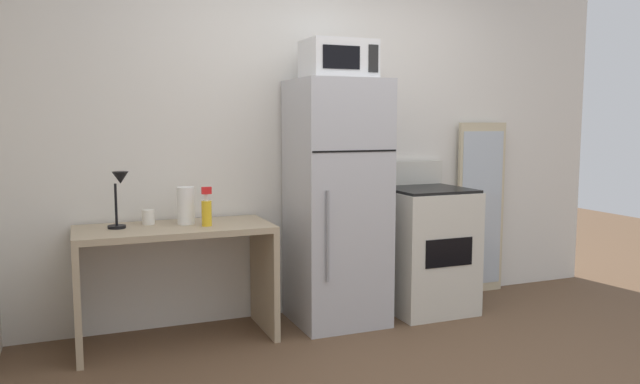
{
  "coord_description": "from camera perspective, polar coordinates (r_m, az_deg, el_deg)",
  "views": [
    {
      "loc": [
        -1.69,
        -2.54,
        1.4
      ],
      "look_at": [
        -0.22,
        1.1,
        0.96
      ],
      "focal_mm": 34.41,
      "sensor_mm": 36.0,
      "label": 1
    }
  ],
  "objects": [
    {
      "name": "desk_lamp",
      "position": [
        3.95,
        -18.17,
        0.19
      ],
      "size": [
        0.14,
        0.12,
        0.35
      ],
      "color": "black",
      "rests_on": "desk"
    },
    {
      "name": "spray_bottle",
      "position": [
        3.93,
        -10.5,
        -1.7
      ],
      "size": [
        0.06,
        0.06,
        0.25
      ],
      "color": "yellow",
      "rests_on": "desk"
    },
    {
      "name": "leaning_mirror",
      "position": [
        5.2,
        14.71,
        -1.47
      ],
      "size": [
        0.44,
        0.03,
        1.4
      ],
      "color": "#C6B793",
      "rests_on": "ground"
    },
    {
      "name": "oven_range",
      "position": [
        4.66,
        9.81,
        -5.19
      ],
      "size": [
        0.59,
        0.61,
        1.1
      ],
      "color": "beige",
      "rests_on": "ground"
    },
    {
      "name": "microwave",
      "position": [
        4.23,
        1.68,
        12.18
      ],
      "size": [
        0.46,
        0.35,
        0.26
      ],
      "color": "silver",
      "rests_on": "refrigerator"
    },
    {
      "name": "coffee_mug",
      "position": [
        4.09,
        -15.67,
        -2.25
      ],
      "size": [
        0.08,
        0.08,
        0.09
      ],
      "primitive_type": "cylinder",
      "color": "white",
      "rests_on": "desk"
    },
    {
      "name": "desk",
      "position": [
        4.02,
        -13.31,
        -6.22
      ],
      "size": [
        1.22,
        0.56,
        0.75
      ],
      "color": "tan",
      "rests_on": "ground"
    },
    {
      "name": "refrigerator",
      "position": [
        4.26,
        1.52,
        -1.01
      ],
      "size": [
        0.61,
        0.61,
        1.69
      ],
      "color": "#B7B7BC",
      "rests_on": "ground"
    },
    {
      "name": "paper_towel_roll",
      "position": [
        4.03,
        -12.37,
        -1.25
      ],
      "size": [
        0.11,
        0.11,
        0.24
      ],
      "primitive_type": "cylinder",
      "color": "white",
      "rests_on": "desk"
    },
    {
      "name": "wall_back_white",
      "position": [
        4.56,
        -0.25,
        5.22
      ],
      "size": [
        5.0,
        0.1,
        2.6
      ],
      "primitive_type": "cube",
      "color": "silver",
      "rests_on": "ground"
    }
  ]
}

